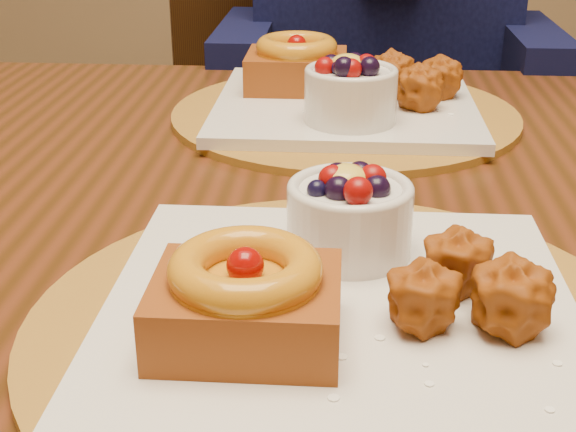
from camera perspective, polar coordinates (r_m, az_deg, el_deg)
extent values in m
cube|color=#351C09|center=(0.69, 3.87, 0.07)|extent=(1.60, 0.90, 0.04)
cylinder|color=brown|center=(0.49, 3.68, -7.88)|extent=(0.38, 0.38, 0.01)
cube|color=silver|center=(0.48, 3.71, -6.87)|extent=(0.28, 0.28, 0.01)
cube|color=#561F08|center=(0.44, -2.98, -6.67)|extent=(0.10, 0.08, 0.04)
torus|color=#B1630A|center=(0.42, -3.06, -3.78)|extent=(0.08, 0.08, 0.02)
sphere|color=#7C0502|center=(0.42, -3.06, -3.55)|extent=(0.02, 0.02, 0.02)
sphere|color=#9B470B|center=(0.50, 11.84, -3.26)|extent=(0.04, 0.04, 0.04)
sphere|color=#9B470B|center=(0.45, 9.49, -5.75)|extent=(0.04, 0.04, 0.04)
sphere|color=#9B470B|center=(0.46, 15.45, -5.83)|extent=(0.04, 0.04, 0.04)
cylinder|color=silver|center=(0.53, 4.38, -0.34)|extent=(0.08, 0.08, 0.05)
torus|color=silver|center=(0.52, 4.46, 1.97)|extent=(0.08, 0.08, 0.01)
ellipsoid|color=gold|center=(0.52, 4.05, 2.80)|extent=(0.03, 0.03, 0.02)
cylinder|color=brown|center=(0.89, 4.06, 7.23)|extent=(0.38, 0.38, 0.01)
cube|color=silver|center=(0.89, 4.08, 7.84)|extent=(0.28, 0.28, 0.01)
cube|color=#561F08|center=(0.93, 0.62, 10.29)|extent=(0.11, 0.09, 0.04)
torus|color=#B1630A|center=(0.92, 0.62, 11.96)|extent=(0.09, 0.09, 0.02)
sphere|color=#7C0502|center=(0.92, 0.62, 12.08)|extent=(0.02, 0.02, 0.02)
sphere|color=#9B470B|center=(0.86, 9.28, 8.86)|extent=(0.04, 0.04, 0.04)
sphere|color=#9B470B|center=(0.91, 7.35, 9.74)|extent=(0.04, 0.04, 0.04)
sphere|color=#9B470B|center=(0.91, 10.73, 9.60)|extent=(0.04, 0.04, 0.04)
cylinder|color=silver|center=(0.81, 4.47, 8.47)|extent=(0.09, 0.09, 0.05)
torus|color=silver|center=(0.80, 4.53, 10.23)|extent=(0.09, 0.09, 0.01)
ellipsoid|color=gold|center=(0.80, 4.25, 10.80)|extent=(0.03, 0.03, 0.02)
cube|color=black|center=(1.38, 1.25, -2.25)|extent=(0.49, 0.49, 0.04)
cylinder|color=black|center=(1.33, -4.61, -14.37)|extent=(0.03, 0.03, 0.38)
cylinder|color=black|center=(1.40, 9.75, -12.50)|extent=(0.03, 0.03, 0.38)
cylinder|color=black|center=(1.61, -6.14, -6.90)|extent=(0.03, 0.03, 0.38)
cylinder|color=black|center=(1.67, 5.67, -5.72)|extent=(0.03, 0.03, 0.38)
cube|color=black|center=(1.47, -0.21, 8.05)|extent=(0.39, 0.13, 0.41)
cube|color=black|center=(1.35, 6.87, 13.45)|extent=(0.41, 0.21, 0.58)
cube|color=black|center=(1.24, -2.99, 11.78)|extent=(0.08, 0.29, 0.08)
cube|color=black|center=(1.26, 16.87, 11.00)|extent=(0.08, 0.29, 0.08)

